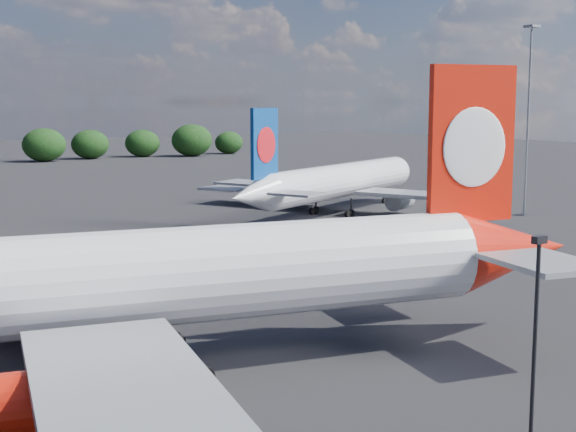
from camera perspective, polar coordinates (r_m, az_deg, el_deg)
qantas_airliner at (r=46.46m, az=-9.07°, el=-4.51°), size 54.58×52.17×17.89m
china_southern_airliner at (r=110.57m, az=3.33°, el=2.38°), size 43.03×41.49×14.83m
apron_lamp_post at (r=31.90m, az=17.09°, el=-9.68°), size 0.55×0.30×10.64m
floodlight_mast_near at (r=114.02m, az=16.76°, el=8.14°), size 1.60×1.60×25.69m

